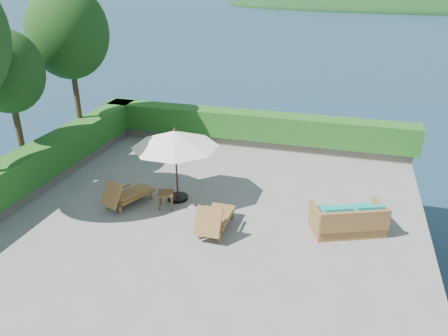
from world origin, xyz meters
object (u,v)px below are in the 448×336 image
(lounge_right, at_px, (215,218))
(wicker_loveseat, at_px, (348,221))
(lounge_left, at_px, (126,194))
(patio_umbrella, at_px, (175,140))
(side_table, at_px, (166,195))

(lounge_right, height_order, wicker_loveseat, lounge_right)
(lounge_right, bearing_deg, lounge_left, 168.51)
(patio_umbrella, distance_m, wicker_loveseat, 5.25)
(side_table, bearing_deg, patio_umbrella, 75.96)
(patio_umbrella, distance_m, lounge_left, 2.17)
(lounge_left, xyz_separation_m, side_table, (1.15, 0.25, 0.02))
(lounge_left, relative_size, lounge_right, 1.03)
(patio_umbrella, height_order, lounge_left, patio_umbrella)
(patio_umbrella, distance_m, lounge_right, 2.64)
(lounge_left, height_order, side_table, lounge_left)
(patio_umbrella, relative_size, lounge_left, 2.00)
(side_table, bearing_deg, wicker_loveseat, 0.73)
(wicker_loveseat, bearing_deg, side_table, 158.18)
(patio_umbrella, bearing_deg, lounge_right, -41.50)
(patio_umbrella, xyz_separation_m, side_table, (-0.14, -0.57, -1.52))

